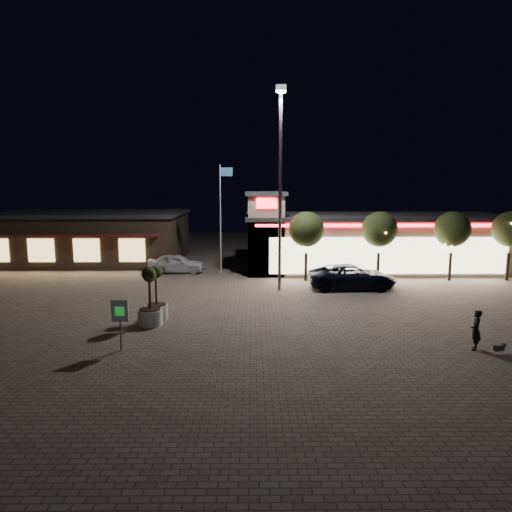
{
  "coord_description": "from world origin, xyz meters",
  "views": [
    {
      "loc": [
        0.31,
        -19.98,
        6.42
      ],
      "look_at": [
        0.51,
        6.0,
        2.49
      ],
      "focal_mm": 32.0,
      "sensor_mm": 36.0,
      "label": 1
    }
  ],
  "objects_px": {
    "pickup_truck": "(352,277)",
    "pedestrian": "(476,330)",
    "planter_mid": "(150,307)",
    "planter_left": "(150,307)",
    "white_sedan": "(176,263)",
    "valet_sign": "(120,315)"
  },
  "relations": [
    {
      "from": "pickup_truck",
      "to": "pedestrian",
      "type": "xyz_separation_m",
      "value": [
        2.51,
        -11.13,
        0.03
      ]
    },
    {
      "from": "pedestrian",
      "to": "pickup_truck",
      "type": "bearing_deg",
      "value": -140.75
    },
    {
      "from": "planter_mid",
      "to": "pedestrian",
      "type": "bearing_deg",
      "value": -13.85
    },
    {
      "from": "pedestrian",
      "to": "planter_left",
      "type": "distance_m",
      "value": 14.12
    },
    {
      "from": "white_sedan",
      "to": "pedestrian",
      "type": "height_order",
      "value": "pedestrian"
    },
    {
      "from": "pedestrian",
      "to": "planter_left",
      "type": "height_order",
      "value": "planter_left"
    },
    {
      "from": "white_sedan",
      "to": "valet_sign",
      "type": "height_order",
      "value": "valet_sign"
    },
    {
      "from": "pickup_truck",
      "to": "planter_left",
      "type": "distance_m",
      "value": 13.53
    },
    {
      "from": "white_sedan",
      "to": "valet_sign",
      "type": "distance_m",
      "value": 16.56
    },
    {
      "from": "planter_left",
      "to": "valet_sign",
      "type": "xyz_separation_m",
      "value": [
        -0.42,
        -3.41,
        0.6
      ]
    },
    {
      "from": "planter_left",
      "to": "pedestrian",
      "type": "bearing_deg",
      "value": -14.34
    },
    {
      "from": "planter_left",
      "to": "planter_mid",
      "type": "relative_size",
      "value": 0.96
    },
    {
      "from": "planter_mid",
      "to": "planter_left",
      "type": "bearing_deg",
      "value": 92.39
    },
    {
      "from": "planter_mid",
      "to": "valet_sign",
      "type": "height_order",
      "value": "planter_mid"
    },
    {
      "from": "white_sedan",
      "to": "pedestrian",
      "type": "xyz_separation_m",
      "value": [
        14.62,
        -16.62,
        0.08
      ]
    },
    {
      "from": "pickup_truck",
      "to": "white_sedan",
      "type": "xyz_separation_m",
      "value": [
        -12.12,
        5.49,
        -0.05
      ]
    },
    {
      "from": "planter_left",
      "to": "white_sedan",
      "type": "bearing_deg",
      "value": 94.13
    },
    {
      "from": "planter_left",
      "to": "planter_mid",
      "type": "height_order",
      "value": "planter_mid"
    },
    {
      "from": "valet_sign",
      "to": "pickup_truck",
      "type": "bearing_deg",
      "value": 43.6
    },
    {
      "from": "planter_left",
      "to": "valet_sign",
      "type": "bearing_deg",
      "value": -97.08
    },
    {
      "from": "planter_left",
      "to": "pickup_truck",
      "type": "bearing_deg",
      "value": 34.34
    },
    {
      "from": "pickup_truck",
      "to": "planter_left",
      "type": "xyz_separation_m",
      "value": [
        -11.17,
        -7.63,
        0.05
      ]
    }
  ]
}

